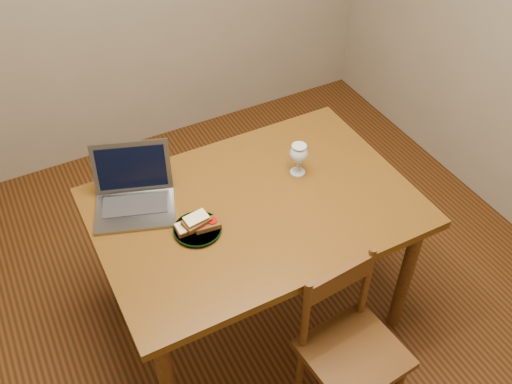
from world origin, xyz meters
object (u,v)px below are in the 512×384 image
table (255,219)px  chair (352,343)px  plate (198,230)px  milk_glass (298,159)px  laptop (134,190)px

table → chair: chair is taller
chair → plate: bearing=120.7°
milk_glass → laptop: size_ratio=0.38×
plate → milk_glass: bearing=12.7°
chair → plate: size_ratio=2.07×
table → chair: 0.63m
table → chair: bearing=-77.9°
table → milk_glass: bearing=19.5°
chair → milk_glass: bearing=74.0°
chair → milk_glass: milk_glass is taller
chair → milk_glass: (0.13, 0.67, 0.39)m
table → plate: bearing=-174.2°
table → laptop: 0.52m
chair → plate: plate is taller
milk_glass → laptop: laptop is taller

